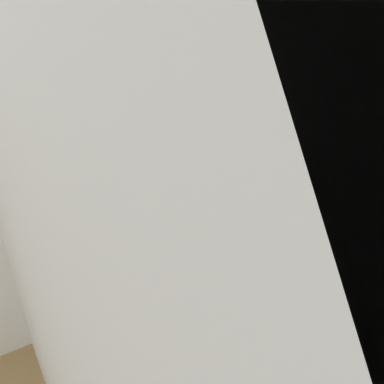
# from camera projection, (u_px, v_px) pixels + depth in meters

# --- Properties ---
(ground_plane) EXTENTS (6.00, 6.00, 0.00)m
(ground_plane) POSITION_uv_depth(u_px,v_px,m) (204.00, 324.00, 2.62)
(ground_plane) COLOR #9E7A4C
(wall_back) EXTENTS (6.00, 0.06, 2.60)m
(wall_back) POSITION_uv_depth(u_px,v_px,m) (168.00, 86.00, 2.20)
(wall_back) COLOR white
(wall_back) RESTS_ON ground
(desk) EXTENTS (1.42, 0.66, 0.73)m
(desk) POSITION_uv_depth(u_px,v_px,m) (263.00, 252.00, 2.54)
(desk) COLOR #4C2819
(desk) RESTS_ON ground
(book_stack_tall) EXTENTS (0.25, 0.20, 0.20)m
(book_stack_tall) POSITION_uv_depth(u_px,v_px,m) (180.00, 206.00, 2.16)
(book_stack_tall) COLOR #B22D33
(book_stack_tall) RESTS_ON desk
(book_stack_keyboard_riser) EXTENTS (0.25, 0.22, 0.17)m
(book_stack_keyboard_riser) POSITION_uv_depth(u_px,v_px,m) (205.00, 220.00, 2.08)
(book_stack_keyboard_riser) COLOR #B22D33
(book_stack_keyboard_riser) RESTS_ON desk
(book_stack_side) EXTENTS (0.25, 0.20, 0.22)m
(book_stack_side) POSITION_uv_depth(u_px,v_px,m) (275.00, 169.00, 2.44)
(book_stack_side) COLOR orange
(book_stack_side) RESTS_ON desk
(laptop) EXTENTS (0.31, 0.34, 0.22)m
(laptop) POSITION_uv_depth(u_px,v_px,m) (172.00, 171.00, 2.13)
(laptop) COLOR gray
(laptop) RESTS_ON book_stack_tall
(keyboard) EXTENTS (0.43, 0.16, 0.02)m
(keyboard) POSITION_uv_depth(u_px,v_px,m) (206.00, 202.00, 2.03)
(keyboard) COLOR black
(keyboard) RESTS_ON book_stack_keyboard_riser
(computer_mouse) EXTENTS (0.06, 0.10, 0.04)m
(computer_mouse) POSITION_uv_depth(u_px,v_px,m) (259.00, 199.00, 2.36)
(computer_mouse) COLOR #A5A8AD
(computer_mouse) RESTS_ON desk
(mug) EXTENTS (0.11, 0.07, 0.09)m
(mug) POSITION_uv_depth(u_px,v_px,m) (107.00, 251.00, 1.95)
(mug) COLOR white
(mug) RESTS_ON desk
(water_bottle) EXTENTS (0.06, 0.06, 0.16)m
(water_bottle) POSITION_uv_depth(u_px,v_px,m) (314.00, 184.00, 2.36)
(water_bottle) COLOR #999EA5
(water_bottle) RESTS_ON desk
(cell_phone) EXTENTS (0.10, 0.15, 0.01)m
(cell_phone) POSITION_uv_depth(u_px,v_px,m) (248.00, 233.00, 2.13)
(cell_phone) COLOR black
(cell_phone) RESTS_ON desk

